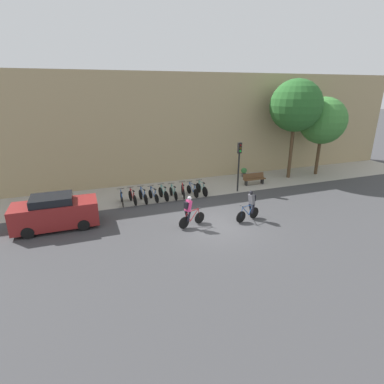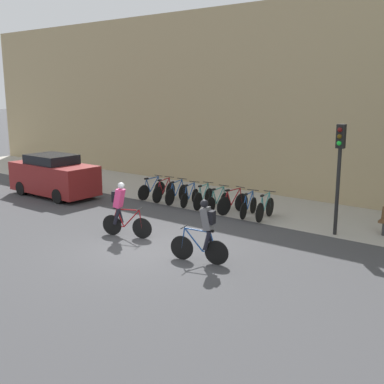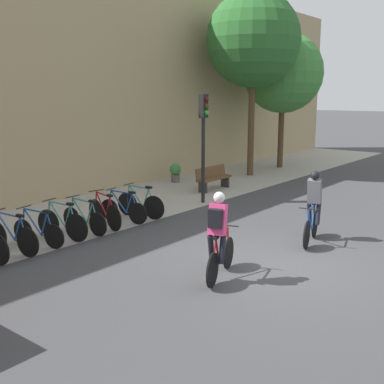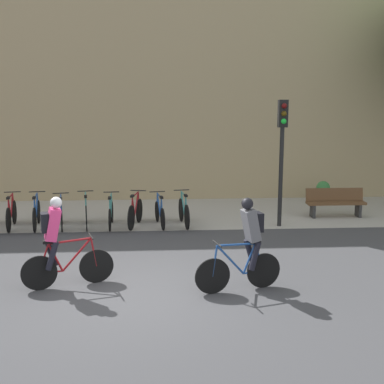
{
  "view_description": "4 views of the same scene",
  "coord_description": "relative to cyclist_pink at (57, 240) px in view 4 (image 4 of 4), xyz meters",
  "views": [
    {
      "loc": [
        -6.57,
        -13.6,
        7.17
      ],
      "look_at": [
        -0.68,
        2.31,
        1.3
      ],
      "focal_mm": 28.0,
      "sensor_mm": 36.0,
      "label": 1
    },
    {
      "loc": [
        9.47,
        -9.99,
        4.66
      ],
      "look_at": [
        0.53,
        1.44,
        1.56
      ],
      "focal_mm": 45.0,
      "sensor_mm": 36.0,
      "label": 2
    },
    {
      "loc": [
        -8.85,
        -4.73,
        3.59
      ],
      "look_at": [
        -1.07,
        1.43,
        1.57
      ],
      "focal_mm": 45.0,
      "sensor_mm": 36.0,
      "label": 3
    },
    {
      "loc": [
        0.46,
        -8.52,
        3.48
      ],
      "look_at": [
        1.14,
        2.41,
        1.47
      ],
      "focal_mm": 45.0,
      "sensor_mm": 36.0,
      "label": 4
    }
  ],
  "objects": [
    {
      "name": "ground",
      "position": [
        1.54,
        -0.41,
        -0.95
      ],
      "size": [
        200.0,
        200.0,
        0.0
      ],
      "primitive_type": "plane",
      "color": "#3D3D3F"
    },
    {
      "name": "kerb_strip",
      "position": [
        1.54,
        6.34,
        -0.94
      ],
      "size": [
        44.0,
        4.5,
        0.01
      ],
      "primitive_type": "cube",
      "color": "#A39E93",
      "rests_on": "ground"
    },
    {
      "name": "building_facade",
      "position": [
        1.54,
        8.89,
        3.24
      ],
      "size": [
        44.0,
        0.6,
        8.38
      ],
      "primitive_type": "cube",
      "color": "tan",
      "rests_on": "ground"
    },
    {
      "name": "cyclist_pink",
      "position": [
        0.0,
        0.0,
        0.0
      ],
      "size": [
        1.68,
        0.65,
        1.78
      ],
      "color": "black",
      "rests_on": "ground"
    },
    {
      "name": "cyclist_grey",
      "position": [
        3.57,
        -0.33,
        0.0
      ],
      "size": [
        1.68,
        0.59,
        1.78
      ],
      "color": "black",
      "rests_on": "ground"
    },
    {
      "name": "parked_bike_1",
      "position": [
        -2.29,
        4.66,
        -0.54
      ],
      "size": [
        0.46,
        1.71,
        0.98
      ],
      "color": "black",
      "rests_on": "ground"
    },
    {
      "name": "parked_bike_2",
      "position": [
        -1.59,
        4.66,
        -0.54
      ],
      "size": [
        0.46,
        1.74,
        0.98
      ],
      "color": "black",
      "rests_on": "ground"
    },
    {
      "name": "parked_bike_3",
      "position": [
        -0.89,
        4.66,
        -0.57
      ],
      "size": [
        0.48,
        1.57,
        0.93
      ],
      "color": "black",
      "rests_on": "ground"
    },
    {
      "name": "parked_bike_4",
      "position": [
        -0.19,
        4.67,
        -0.53
      ],
      "size": [
        0.46,
        1.65,
        0.99
      ],
      "color": "black",
      "rests_on": "ground"
    },
    {
      "name": "parked_bike_5",
      "position": [
        0.51,
        4.66,
        -0.56
      ],
      "size": [
        0.46,
        1.65,
        0.95
      ],
      "color": "black",
      "rests_on": "ground"
    },
    {
      "name": "parked_bike_6",
      "position": [
        1.21,
        4.67,
        -0.53
      ],
      "size": [
        0.48,
        1.65,
        0.99
      ],
      "color": "black",
      "rests_on": "ground"
    },
    {
      "name": "parked_bike_7",
      "position": [
        1.92,
        4.66,
        -0.56
      ],
      "size": [
        0.46,
        1.6,
        0.95
      ],
      "color": "black",
      "rests_on": "ground"
    },
    {
      "name": "parked_bike_8",
      "position": [
        2.62,
        4.67,
        -0.53
      ],
      "size": [
        0.46,
        1.68,
        0.99
      ],
      "color": "black",
      "rests_on": "ground"
    },
    {
      "name": "traffic_light_pole",
      "position": [
        5.37,
        4.42,
        1.55
      ],
      "size": [
        0.26,
        0.3,
        3.6
      ],
      "color": "black",
      "rests_on": "ground"
    },
    {
      "name": "bench",
      "position": [
        7.39,
        5.47,
        -0.47
      ],
      "size": [
        1.82,
        0.44,
        0.89
      ],
      "color": "brown",
      "rests_on": "ground"
    },
    {
      "name": "potted_plant",
      "position": [
        7.74,
        7.66,
        -0.51
      ],
      "size": [
        0.48,
        0.48,
        0.78
      ],
      "color": "#56514C",
      "rests_on": "ground"
    }
  ]
}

